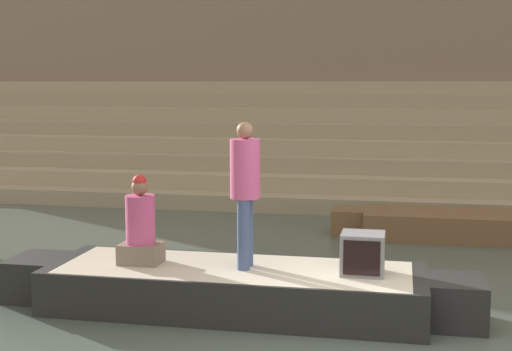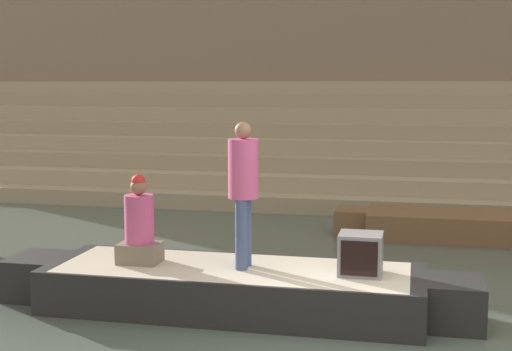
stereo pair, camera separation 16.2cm
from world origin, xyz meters
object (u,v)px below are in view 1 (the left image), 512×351
at_px(person_standing, 245,185).
at_px(person_rowing, 141,228).
at_px(moored_boat_shore, 484,225).
at_px(tv_set, 363,253).
at_px(rowboat_main, 235,287).

bearing_deg(person_standing, person_rowing, 177.73).
bearing_deg(moored_boat_shore, person_standing, -123.45).
xyz_separation_m(person_rowing, moored_boat_shore, (4.31, 4.49, -0.68)).
bearing_deg(person_standing, moored_boat_shore, 50.81).
distance_m(person_rowing, tv_set, 2.55).
xyz_separation_m(person_rowing, tv_set, (2.55, 0.04, -0.18)).
height_order(rowboat_main, person_standing, person_standing).
bearing_deg(tv_set, person_rowing, 178.60).
distance_m(rowboat_main, person_rowing, 1.29).
height_order(person_standing, person_rowing, person_standing).
height_order(person_standing, moored_boat_shore, person_standing).
distance_m(person_standing, tv_set, 1.50).
bearing_deg(person_rowing, moored_boat_shore, 62.11).
xyz_separation_m(rowboat_main, person_rowing, (-1.11, -0.03, 0.65)).
bearing_deg(person_rowing, tv_set, 16.81).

